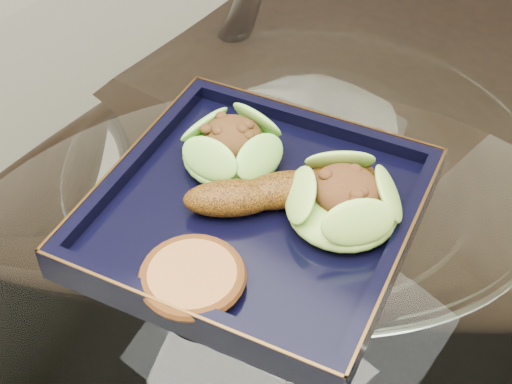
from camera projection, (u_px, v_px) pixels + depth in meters
The scene contains 7 objects.
dining_table at pixel (294, 301), 0.79m from camera, with size 1.13×1.13×0.77m.
dining_chair at pixel (400, 79), 1.13m from camera, with size 0.49×0.49×1.03m.
navy_plate at pixel (256, 216), 0.64m from camera, with size 0.27×0.27×0.02m, color black.
lettuce_wrap_left at pixel (232, 150), 0.66m from camera, with size 0.09×0.09×0.03m, color #5EAA31.
lettuce_wrap_right at pixel (343, 204), 0.61m from camera, with size 0.10×0.10×0.04m, color #6EAD32.
roasted_plantain at pixel (282, 190), 0.63m from camera, with size 0.17×0.04×0.03m, color #6B3D0B.
crumb_patty at pixel (193, 278), 0.57m from camera, with size 0.08×0.08×0.01m, color #A56537.
Camera 1 is at (0.26, -0.40, 1.24)m, focal length 50.00 mm.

